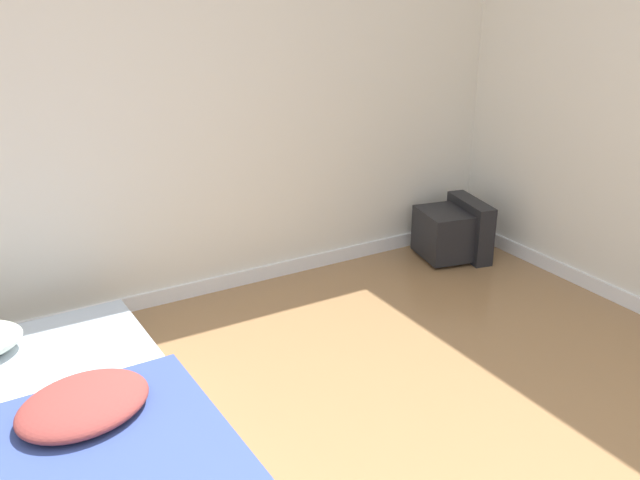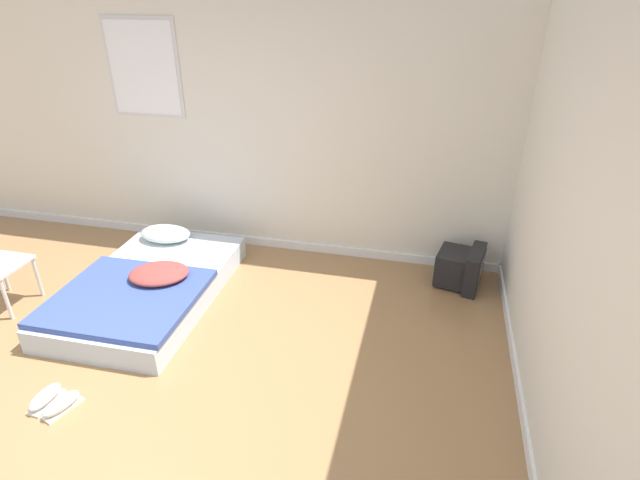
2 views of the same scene
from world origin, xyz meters
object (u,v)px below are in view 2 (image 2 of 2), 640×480
object	(u,v)px
sneaker_pair	(53,401)
side_stool	(0,270)
mattress_bed	(149,285)
crt_tv	(461,267)

from	to	relation	value
sneaker_pair	side_stool	bearing A→B (deg)	141.95
side_stool	mattress_bed	bearing A→B (deg)	17.91
side_stool	sneaker_pair	distance (m)	1.59
mattress_bed	sneaker_pair	size ratio (longest dim) A/B	6.20
crt_tv	sneaker_pair	xyz separation A→B (m)	(-2.69, -2.23, -0.13)
mattress_bed	crt_tv	distance (m)	2.89
crt_tv	side_stool	size ratio (longest dim) A/B	1.13
crt_tv	sneaker_pair	world-z (taller)	crt_tv
mattress_bed	side_stool	bearing A→B (deg)	-162.09
mattress_bed	sneaker_pair	distance (m)	1.35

